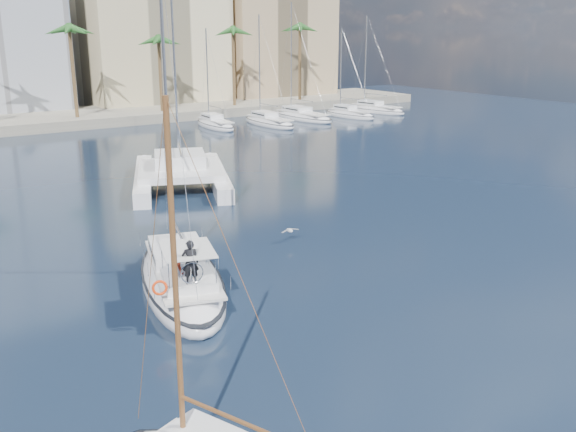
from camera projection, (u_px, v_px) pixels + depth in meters
ground at (315, 288)px, 30.00m from camera, size 160.00×160.00×0.00m
quay at (15, 122)px, 78.07m from camera, size 120.00×14.00×1.20m
building_beige at (151, 40)px, 94.48m from camera, size 20.00×14.00×20.00m
building_tan_right at (272, 45)px, 104.04m from camera, size 18.00×12.00×18.00m
palm_centre at (13, 41)px, 72.17m from camera, size 3.60×3.60×12.30m
palm_right at (267, 38)px, 90.63m from camera, size 3.60×3.60×12.30m
main_sloop at (182, 280)px, 29.60m from camera, size 6.70×11.74×16.61m
catamaran at (180, 170)px, 49.26m from camera, size 11.63×15.23×19.69m
seagull at (290, 230)px, 36.13m from camera, size 1.14×0.49×0.21m
moored_yacht_a at (215, 128)px, 78.03m from camera, size 3.37×9.52×11.90m
moored_yacht_b at (269, 125)px, 79.98m from camera, size 3.32×10.83×13.72m
moored_yacht_c at (302, 119)px, 85.09m from camera, size 3.98×12.33×15.54m
moored_yacht_d at (349, 117)px, 87.03m from camera, size 3.52×9.55×11.90m
moored_yacht_e at (375, 112)px, 92.15m from camera, size 4.61×11.11×13.72m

